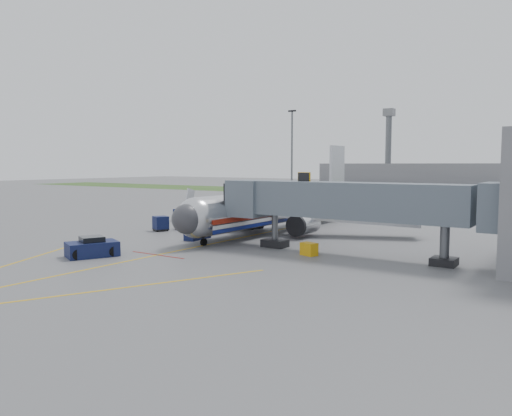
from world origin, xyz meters
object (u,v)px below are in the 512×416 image
Objects in this scene: airliner at (278,207)px; baggage_tug at (186,222)px; ramp_worker at (194,225)px; pushback_tug at (92,248)px; belt_loader at (198,235)px.

airliner is 12.48× the size of baggage_tug.
baggage_tug is 3.65m from ramp_worker.
baggage_tug reaches higher than pushback_tug.
belt_loader is at bearing 85.50° from pushback_tug.
baggage_tug is (-9.78, -4.91, -1.82)m from airliner.
belt_loader is (-3.05, -10.59, -2.20)m from airliner.
baggage_tug is at bearing -153.32° from airliner.
pushback_tug is 12.16m from belt_loader.
airliner is 11.09m from baggage_tug.
ramp_worker is (3.02, -2.04, -0.01)m from baggage_tug.
ramp_worker is at bearing -134.17° from airliner.
ramp_worker is at bearing 99.90° from pushback_tug.
pushback_tug is (-4.00, -22.71, -1.95)m from airliner.
airliner is 9.44× the size of belt_loader.
belt_loader is 2.33× the size of ramp_worker.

